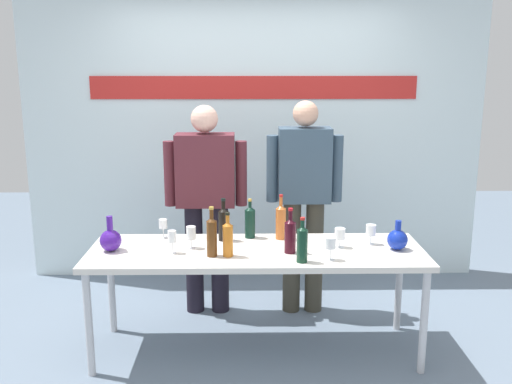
{
  "coord_description": "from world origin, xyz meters",
  "views": [
    {
      "loc": [
        -0.06,
        -3.66,
        1.97
      ],
      "look_at": [
        0.0,
        0.15,
        1.1
      ],
      "focal_mm": 40.23,
      "sensor_mm": 36.0,
      "label": 1
    }
  ],
  "objects_px": {
    "wine_bottle_0": "(302,243)",
    "wine_glass_left_2": "(191,233)",
    "wine_glass_left_1": "(163,224)",
    "wine_bottle_5": "(228,238)",
    "wine_glass_right_0": "(331,244)",
    "wine_bottle_1": "(290,234)",
    "wine_glass_right_1": "(340,234)",
    "wine_bottle_3": "(281,221)",
    "presenter_right": "(304,194)",
    "display_table": "(256,257)",
    "wine_bottle_6": "(250,221)",
    "presenter_left": "(206,196)",
    "wine_bottle_2": "(224,223)",
    "decanter_blue_left": "(111,240)",
    "wine_bottle_4": "(212,235)",
    "wine_glass_right_2": "(371,231)",
    "wine_glass_left_0": "(172,237)",
    "decanter_blue_right": "(397,239)"
  },
  "relations": [
    {
      "from": "presenter_left",
      "to": "wine_bottle_3",
      "type": "bearing_deg",
      "value": -37.69
    },
    {
      "from": "wine_glass_left_0",
      "to": "wine_glass_left_2",
      "type": "height_order",
      "value": "wine_glass_left_0"
    },
    {
      "from": "wine_bottle_5",
      "to": "presenter_left",
      "type": "bearing_deg",
      "value": 103.78
    },
    {
      "from": "wine_bottle_2",
      "to": "wine_bottle_4",
      "type": "relative_size",
      "value": 0.92
    },
    {
      "from": "wine_bottle_5",
      "to": "wine_bottle_2",
      "type": "bearing_deg",
      "value": 96.99
    },
    {
      "from": "wine_bottle_3",
      "to": "wine_glass_left_1",
      "type": "distance_m",
      "value": 0.84
    },
    {
      "from": "presenter_right",
      "to": "wine_bottle_1",
      "type": "height_order",
      "value": "presenter_right"
    },
    {
      "from": "wine_bottle_5",
      "to": "decanter_blue_left",
      "type": "bearing_deg",
      "value": 171.5
    },
    {
      "from": "presenter_left",
      "to": "wine_bottle_2",
      "type": "bearing_deg",
      "value": -71.43
    },
    {
      "from": "wine_glass_left_0",
      "to": "decanter_blue_left",
      "type": "bearing_deg",
      "value": 172.95
    },
    {
      "from": "wine_bottle_6",
      "to": "wine_glass_right_2",
      "type": "xyz_separation_m",
      "value": [
        0.83,
        -0.17,
        -0.02
      ]
    },
    {
      "from": "presenter_right",
      "to": "wine_glass_left_2",
      "type": "height_order",
      "value": "presenter_right"
    },
    {
      "from": "presenter_right",
      "to": "wine_bottle_4",
      "type": "relative_size",
      "value": 5.12
    },
    {
      "from": "decanter_blue_right",
      "to": "presenter_left",
      "type": "bearing_deg",
      "value": 152.74
    },
    {
      "from": "wine_bottle_0",
      "to": "wine_glass_left_2",
      "type": "xyz_separation_m",
      "value": [
        -0.72,
        0.28,
        -0.02
      ]
    },
    {
      "from": "display_table",
      "to": "presenter_left",
      "type": "bearing_deg",
      "value": 119.8
    },
    {
      "from": "decanter_blue_right",
      "to": "wine_glass_left_2",
      "type": "xyz_separation_m",
      "value": [
        -1.38,
        0.05,
        0.03
      ]
    },
    {
      "from": "decanter_blue_left",
      "to": "presenter_left",
      "type": "relative_size",
      "value": 0.14
    },
    {
      "from": "wine_bottle_4",
      "to": "wine_glass_left_1",
      "type": "xyz_separation_m",
      "value": [
        -0.37,
        0.4,
        -0.04
      ]
    },
    {
      "from": "wine_glass_left_1",
      "to": "wine_glass_right_1",
      "type": "bearing_deg",
      "value": -11.0
    },
    {
      "from": "decanter_blue_left",
      "to": "wine_glass_left_1",
      "type": "relative_size",
      "value": 1.75
    },
    {
      "from": "wine_bottle_1",
      "to": "wine_bottle_2",
      "type": "height_order",
      "value": "same"
    },
    {
      "from": "wine_bottle_4",
      "to": "wine_glass_right_2",
      "type": "relative_size",
      "value": 2.36
    },
    {
      "from": "wine_glass_left_2",
      "to": "wine_glass_right_2",
      "type": "relative_size",
      "value": 1.09
    },
    {
      "from": "presenter_right",
      "to": "wine_glass_right_1",
      "type": "relative_size",
      "value": 12.47
    },
    {
      "from": "wine_bottle_1",
      "to": "wine_glass_right_1",
      "type": "distance_m",
      "value": 0.36
    },
    {
      "from": "wine_bottle_0",
      "to": "wine_glass_left_0",
      "type": "bearing_deg",
      "value": 167.7
    },
    {
      "from": "decanter_blue_left",
      "to": "wine_bottle_1",
      "type": "xyz_separation_m",
      "value": [
        1.19,
        -0.05,
        0.05
      ]
    },
    {
      "from": "display_table",
      "to": "decanter_blue_left",
      "type": "height_order",
      "value": "decanter_blue_left"
    },
    {
      "from": "wine_glass_left_2",
      "to": "wine_bottle_0",
      "type": "bearing_deg",
      "value": -21.54
    },
    {
      "from": "wine_bottle_5",
      "to": "wine_glass_right_0",
      "type": "height_order",
      "value": "wine_bottle_5"
    },
    {
      "from": "wine_bottle_1",
      "to": "wine_glass_left_2",
      "type": "height_order",
      "value": "wine_bottle_1"
    },
    {
      "from": "presenter_right",
      "to": "wine_glass_left_2",
      "type": "xyz_separation_m",
      "value": [
        -0.82,
        -0.63,
        -0.12
      ]
    },
    {
      "from": "wine_glass_right_2",
      "to": "wine_bottle_5",
      "type": "bearing_deg",
      "value": -166.51
    },
    {
      "from": "decanter_blue_left",
      "to": "wine_bottle_1",
      "type": "relative_size",
      "value": 0.79
    },
    {
      "from": "display_table",
      "to": "wine_bottle_6",
      "type": "relative_size",
      "value": 7.9
    },
    {
      "from": "wine_bottle_6",
      "to": "wine_glass_left_1",
      "type": "relative_size",
      "value": 2.07
    },
    {
      "from": "decanter_blue_left",
      "to": "presenter_right",
      "type": "xyz_separation_m",
      "value": [
        1.35,
        0.68,
        0.14
      ]
    },
    {
      "from": "wine_glass_left_1",
      "to": "wine_glass_left_2",
      "type": "distance_m",
      "value": 0.33
    },
    {
      "from": "wine_bottle_3",
      "to": "wine_glass_left_1",
      "type": "bearing_deg",
      "value": 177.42
    },
    {
      "from": "wine_bottle_2",
      "to": "wine_glass_right_1",
      "type": "distance_m",
      "value": 0.81
    },
    {
      "from": "wine_bottle_2",
      "to": "wine_glass_left_2",
      "type": "bearing_deg",
      "value": -140.88
    },
    {
      "from": "wine_bottle_3",
      "to": "wine_glass_left_1",
      "type": "height_order",
      "value": "wine_bottle_3"
    },
    {
      "from": "wine_bottle_3",
      "to": "wine_bottle_6",
      "type": "xyz_separation_m",
      "value": [
        -0.22,
        0.03,
        -0.01
      ]
    },
    {
      "from": "display_table",
      "to": "wine_bottle_1",
      "type": "bearing_deg",
      "value": -17.4
    },
    {
      "from": "display_table",
      "to": "wine_glass_right_2",
      "type": "height_order",
      "value": "wine_glass_right_2"
    },
    {
      "from": "presenter_left",
      "to": "wine_bottle_2",
      "type": "distance_m",
      "value": 0.49
    },
    {
      "from": "decanter_blue_left",
      "to": "wine_glass_right_0",
      "type": "relative_size",
      "value": 1.61
    },
    {
      "from": "decanter_blue_left",
      "to": "wine_bottle_2",
      "type": "relative_size",
      "value": 0.79
    },
    {
      "from": "wine_bottle_5",
      "to": "wine_glass_left_1",
      "type": "height_order",
      "value": "wine_bottle_5"
    }
  ]
}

